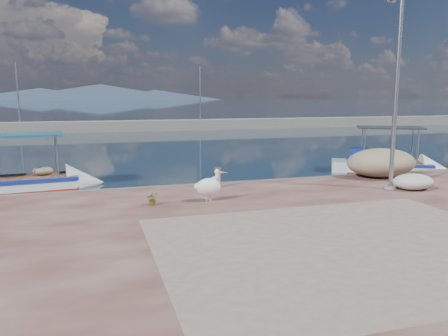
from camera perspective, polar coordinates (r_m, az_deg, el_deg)
ground at (r=12.99m, az=4.93°, el=-8.27°), size 1400.00×1400.00×0.00m
quay at (r=8.07m, az=21.84°, el=-18.41°), size 44.00×22.00×0.50m
quay_patch at (r=10.75m, az=16.07°, el=-9.57°), size 9.00×7.00×0.01m
breakwater at (r=51.80m, az=-11.77°, el=5.42°), size 120.00×2.20×7.50m
mountains at (r=661.57m, az=-16.33°, el=9.39°), size 370.00×280.00×22.00m
boat_left at (r=20.44m, az=-24.57°, el=-1.98°), size 5.93×2.45×2.77m
boat_right at (r=24.40m, az=20.44°, el=-0.01°), size 5.97×4.51×2.79m
pelican at (r=14.33m, az=-1.98°, el=-2.42°), size 1.10×0.53×1.08m
lamp_post at (r=17.23m, az=21.47°, el=8.27°), size 0.44×0.96×7.00m
bollard_near at (r=16.55m, az=-0.80°, el=-1.08°), size 0.26×0.26×0.80m
potted_plant at (r=14.10m, az=-9.30°, el=-3.97°), size 0.39×0.34×0.42m
net_pile_c at (r=19.95m, az=19.85°, el=0.66°), size 3.11×2.22×1.22m
net_pile_d at (r=17.67m, az=23.45°, el=-1.65°), size 1.57×1.18×0.59m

